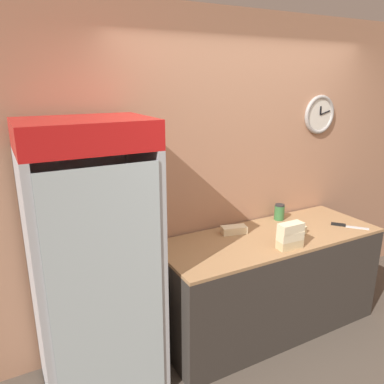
{
  "coord_description": "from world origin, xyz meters",
  "views": [
    {
      "loc": [
        -1.98,
        -1.36,
        2.15
      ],
      "look_at": [
        -0.74,
        0.95,
        1.36
      ],
      "focal_mm": 35.0,
      "sensor_mm": 36.0,
      "label": 1
    }
  ],
  "objects_px": {
    "sandwich_stack_top": "(291,227)",
    "sandwich_flat_right": "(297,232)",
    "beverage_cooler": "(92,249)",
    "sandwich_stack_bottom": "(290,244)",
    "chefs_knife": "(344,225)",
    "condiment_jar": "(279,212)",
    "sandwich_flat_left": "(234,230)",
    "sandwich_stack_middle": "(290,236)"
  },
  "relations": [
    {
      "from": "chefs_knife",
      "to": "condiment_jar",
      "type": "xyz_separation_m",
      "value": [
        -0.41,
        0.41,
        0.07
      ]
    },
    {
      "from": "sandwich_stack_bottom",
      "to": "sandwich_stack_middle",
      "type": "bearing_deg",
      "value": 0.0
    },
    {
      "from": "sandwich_stack_top",
      "to": "sandwich_flat_right",
      "type": "bearing_deg",
      "value": 35.55
    },
    {
      "from": "sandwich_flat_right",
      "to": "condiment_jar",
      "type": "relative_size",
      "value": 1.44
    },
    {
      "from": "beverage_cooler",
      "to": "chefs_knife",
      "type": "xyz_separation_m",
      "value": [
        2.2,
        -0.23,
        -0.17
      ]
    },
    {
      "from": "chefs_knife",
      "to": "beverage_cooler",
      "type": "bearing_deg",
      "value": 173.95
    },
    {
      "from": "condiment_jar",
      "to": "sandwich_flat_right",
      "type": "bearing_deg",
      "value": -108.19
    },
    {
      "from": "sandwich_stack_bottom",
      "to": "sandwich_flat_right",
      "type": "bearing_deg",
      "value": 35.55
    },
    {
      "from": "sandwich_stack_middle",
      "to": "sandwich_flat_right",
      "type": "bearing_deg",
      "value": 35.55
    },
    {
      "from": "beverage_cooler",
      "to": "sandwich_stack_top",
      "type": "xyz_separation_m",
      "value": [
        1.45,
        -0.34,
        0.0
      ]
    },
    {
      "from": "sandwich_stack_top",
      "to": "sandwich_stack_bottom",
      "type": "bearing_deg",
      "value": 0.0
    },
    {
      "from": "beverage_cooler",
      "to": "sandwich_stack_top",
      "type": "height_order",
      "value": "beverage_cooler"
    },
    {
      "from": "sandwich_flat_right",
      "to": "sandwich_stack_top",
      "type": "bearing_deg",
      "value": -144.45
    },
    {
      "from": "sandwich_stack_top",
      "to": "sandwich_flat_right",
      "type": "relative_size",
      "value": 0.95
    },
    {
      "from": "sandwich_stack_middle",
      "to": "sandwich_flat_left",
      "type": "relative_size",
      "value": 0.9
    },
    {
      "from": "sandwich_stack_bottom",
      "to": "sandwich_stack_middle",
      "type": "relative_size",
      "value": 1.0
    },
    {
      "from": "sandwich_stack_top",
      "to": "sandwich_flat_right",
      "type": "xyz_separation_m",
      "value": [
        0.23,
        0.16,
        -0.14
      ]
    },
    {
      "from": "sandwich_stack_middle",
      "to": "beverage_cooler",
      "type": "bearing_deg",
      "value": 166.67
    },
    {
      "from": "beverage_cooler",
      "to": "sandwich_stack_bottom",
      "type": "relative_size",
      "value": 9.26
    },
    {
      "from": "beverage_cooler",
      "to": "sandwich_stack_top",
      "type": "distance_m",
      "value": 1.49
    },
    {
      "from": "sandwich_stack_bottom",
      "to": "sandwich_stack_middle",
      "type": "height_order",
      "value": "sandwich_stack_middle"
    },
    {
      "from": "sandwich_stack_bottom",
      "to": "sandwich_flat_right",
      "type": "relative_size",
      "value": 0.96
    },
    {
      "from": "chefs_knife",
      "to": "condiment_jar",
      "type": "height_order",
      "value": "condiment_jar"
    },
    {
      "from": "beverage_cooler",
      "to": "sandwich_flat_left",
      "type": "distance_m",
      "value": 1.25
    },
    {
      "from": "beverage_cooler",
      "to": "condiment_jar",
      "type": "xyz_separation_m",
      "value": [
        1.8,
        0.18,
        -0.1
      ]
    },
    {
      "from": "sandwich_flat_left",
      "to": "sandwich_flat_right",
      "type": "relative_size",
      "value": 1.07
    },
    {
      "from": "beverage_cooler",
      "to": "chefs_knife",
      "type": "bearing_deg",
      "value": -6.05
    },
    {
      "from": "sandwich_stack_top",
      "to": "chefs_knife",
      "type": "bearing_deg",
      "value": 8.36
    },
    {
      "from": "beverage_cooler",
      "to": "sandwich_stack_middle",
      "type": "xyz_separation_m",
      "value": [
        1.45,
        -0.34,
        -0.07
      ]
    },
    {
      "from": "sandwich_flat_left",
      "to": "chefs_knife",
      "type": "height_order",
      "value": "sandwich_flat_left"
    },
    {
      "from": "sandwich_flat_left",
      "to": "sandwich_flat_right",
      "type": "distance_m",
      "value": 0.53
    },
    {
      "from": "sandwich_stack_middle",
      "to": "condiment_jar",
      "type": "distance_m",
      "value": 0.63
    },
    {
      "from": "sandwich_flat_left",
      "to": "chefs_knife",
      "type": "relative_size",
      "value": 0.88
    },
    {
      "from": "beverage_cooler",
      "to": "sandwich_stack_bottom",
      "type": "height_order",
      "value": "beverage_cooler"
    },
    {
      "from": "sandwich_stack_middle",
      "to": "sandwich_flat_left",
      "type": "height_order",
      "value": "sandwich_stack_middle"
    },
    {
      "from": "sandwich_stack_middle",
      "to": "sandwich_flat_left",
      "type": "bearing_deg",
      "value": 115.59
    },
    {
      "from": "sandwich_stack_bottom",
      "to": "sandwich_flat_right",
      "type": "xyz_separation_m",
      "value": [
        0.23,
        0.16,
        -0.0
      ]
    },
    {
      "from": "sandwich_flat_left",
      "to": "sandwich_stack_bottom",
      "type": "bearing_deg",
      "value": -64.41
    },
    {
      "from": "condiment_jar",
      "to": "sandwich_stack_top",
      "type": "bearing_deg",
      "value": -123.41
    },
    {
      "from": "sandwich_stack_bottom",
      "to": "chefs_knife",
      "type": "distance_m",
      "value": 0.76
    },
    {
      "from": "sandwich_stack_bottom",
      "to": "sandwich_stack_middle",
      "type": "distance_m",
      "value": 0.07
    },
    {
      "from": "sandwich_stack_middle",
      "to": "chefs_knife",
      "type": "height_order",
      "value": "sandwich_stack_middle"
    }
  ]
}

